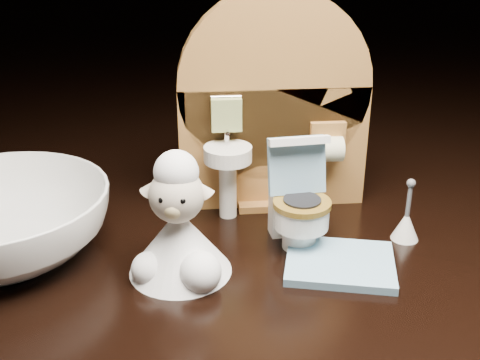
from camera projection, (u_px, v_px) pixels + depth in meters
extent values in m
cube|color=black|center=(284.00, 313.00, 0.40)|extent=(2.50, 2.50, 0.10)
cube|color=#9B6730|center=(273.00, 147.00, 0.42)|extent=(0.13, 0.02, 0.09)
cylinder|color=#9B6730|center=(274.00, 86.00, 0.40)|extent=(0.13, 0.02, 0.13)
cube|color=#9B6730|center=(272.00, 199.00, 0.44)|extent=(0.05, 0.04, 0.01)
cylinder|color=white|center=(228.00, 187.00, 0.41)|extent=(0.01, 0.01, 0.04)
cylinder|color=white|center=(228.00, 154.00, 0.40)|extent=(0.03, 0.03, 0.01)
cylinder|color=silver|center=(227.00, 135.00, 0.40)|extent=(0.00, 0.00, 0.01)
cube|color=#93A05B|center=(227.00, 115.00, 0.39)|extent=(0.02, 0.01, 0.02)
cube|color=#9B6730|center=(328.00, 138.00, 0.41)|extent=(0.02, 0.01, 0.02)
cylinder|color=beige|center=(329.00, 149.00, 0.41)|extent=(0.02, 0.02, 0.02)
cylinder|color=white|center=(299.00, 235.00, 0.38)|extent=(0.02, 0.02, 0.02)
cylinder|color=white|center=(301.00, 216.00, 0.37)|extent=(0.03, 0.03, 0.01)
cylinder|color=brown|center=(302.00, 204.00, 0.36)|extent=(0.04, 0.04, 0.00)
cube|color=white|center=(292.00, 203.00, 0.39)|extent=(0.03, 0.02, 0.04)
cube|color=#7AA9C6|center=(297.00, 165.00, 0.37)|extent=(0.04, 0.02, 0.04)
cube|color=white|center=(299.00, 141.00, 0.36)|extent=(0.04, 0.01, 0.01)
cylinder|color=#8EB340|center=(306.00, 164.00, 0.38)|extent=(0.01, 0.01, 0.01)
cube|color=#7AA9C6|center=(340.00, 263.00, 0.36)|extent=(0.07, 0.07, 0.00)
cone|color=white|center=(406.00, 225.00, 0.38)|extent=(0.02, 0.02, 0.02)
cylinder|color=#59595B|center=(409.00, 200.00, 0.38)|extent=(0.00, 0.00, 0.02)
sphere|color=#59595B|center=(411.00, 183.00, 0.37)|extent=(0.01, 0.01, 0.01)
cone|color=white|center=(179.00, 241.00, 0.34)|extent=(0.06, 0.06, 0.04)
sphere|color=white|center=(200.00, 272.00, 0.33)|extent=(0.02, 0.02, 0.02)
sphere|color=white|center=(149.00, 269.00, 0.34)|extent=(0.02, 0.02, 0.02)
sphere|color=beige|center=(177.00, 195.00, 0.33)|extent=(0.03, 0.03, 0.03)
sphere|color=tan|center=(173.00, 209.00, 0.32)|extent=(0.01, 0.01, 0.01)
sphere|color=white|center=(176.00, 172.00, 0.33)|extent=(0.02, 0.02, 0.02)
cone|color=beige|center=(152.00, 186.00, 0.33)|extent=(0.02, 0.01, 0.01)
cone|color=beige|center=(202.00, 188.00, 0.33)|extent=(0.02, 0.01, 0.01)
sphere|color=black|center=(162.00, 200.00, 0.32)|extent=(0.00, 0.00, 0.00)
sphere|color=black|center=(182.00, 201.00, 0.32)|extent=(0.00, 0.00, 0.00)
imported|color=white|center=(0.00, 224.00, 0.36)|extent=(0.17, 0.17, 0.04)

